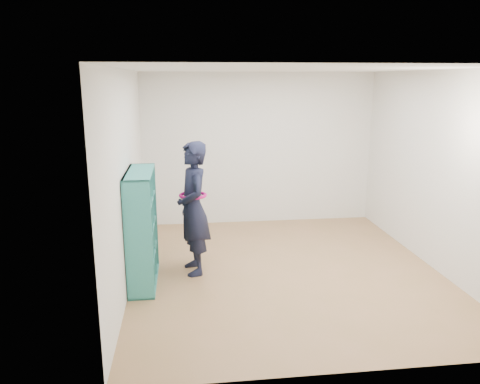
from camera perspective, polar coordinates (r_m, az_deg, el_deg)
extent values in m
plane|color=olive|center=(6.34, 5.55, -9.51)|extent=(4.50, 4.50, 0.00)
plane|color=white|center=(5.84, 6.15, 14.68)|extent=(4.50, 4.50, 0.00)
cube|color=silver|center=(5.85, -13.65, 1.55)|extent=(0.02, 4.50, 2.60)
cube|color=silver|center=(6.69, 22.81, 2.34)|extent=(0.02, 4.50, 2.60)
cube|color=silver|center=(8.13, 2.33, 5.24)|extent=(4.00, 0.02, 2.60)
cube|color=silver|center=(3.86, 13.23, -4.62)|extent=(4.00, 0.02, 2.60)
cube|color=teal|center=(5.38, -12.29, -6.00)|extent=(0.31, 0.02, 1.42)
cube|color=teal|center=(6.36, -11.49, -2.87)|extent=(0.31, 0.02, 1.42)
cube|color=teal|center=(6.12, -11.53, -10.52)|extent=(0.31, 1.06, 0.02)
cube|color=teal|center=(5.70, -12.19, 2.38)|extent=(0.31, 1.06, 0.02)
cube|color=teal|center=(5.88, -13.25, -4.33)|extent=(0.02, 1.06, 1.42)
cube|color=teal|center=(5.71, -11.99, -4.82)|extent=(0.29, 0.02, 1.37)
cube|color=teal|center=(6.03, -11.73, -3.81)|extent=(0.29, 0.02, 1.37)
cube|color=teal|center=(5.98, -11.69, -7.43)|extent=(0.29, 1.02, 0.02)
cube|color=teal|center=(5.87, -11.85, -4.30)|extent=(0.29, 1.02, 0.02)
cube|color=teal|center=(5.77, -12.02, -1.06)|extent=(0.29, 1.02, 0.02)
cube|color=beige|center=(5.78, -11.63, -11.38)|extent=(0.19, 0.12, 0.07)
cube|color=black|center=(5.58, -11.78, -7.79)|extent=(0.16, 0.14, 0.20)
cube|color=maroon|center=(5.45, -11.97, -4.12)|extent=(0.16, 0.14, 0.26)
cube|color=silver|center=(5.43, -12.14, -1.61)|extent=(0.19, 0.12, 0.05)
cube|color=navy|center=(6.01, -11.38, -9.45)|extent=(0.16, 0.14, 0.25)
cube|color=brown|center=(5.89, -11.53, -6.54)|extent=(0.16, 0.14, 0.21)
cube|color=#BFB28C|center=(5.85, -11.71, -3.86)|extent=(0.19, 0.12, 0.07)
cube|color=#26594C|center=(5.69, -11.86, 0.19)|extent=(0.16, 0.14, 0.26)
cube|color=beige|center=(6.33, -11.15, -8.38)|extent=(0.16, 0.14, 0.22)
cube|color=black|center=(6.28, -11.32, -6.03)|extent=(0.19, 0.12, 0.05)
cube|color=maroon|center=(6.11, -11.45, -2.38)|extent=(0.16, 0.14, 0.22)
cube|color=silver|center=(6.02, -11.60, 0.77)|extent=(0.16, 0.14, 0.22)
imported|color=black|center=(6.03, -5.72, -2.02)|extent=(0.53, 0.70, 1.73)
torus|color=#AC0D62|center=(5.99, -5.76, -0.40)|extent=(0.42, 0.42, 0.04)
cube|color=silver|center=(6.05, -7.26, -0.90)|extent=(0.04, 0.10, 0.13)
cube|color=black|center=(6.05, -7.26, -0.90)|extent=(0.04, 0.09, 0.12)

